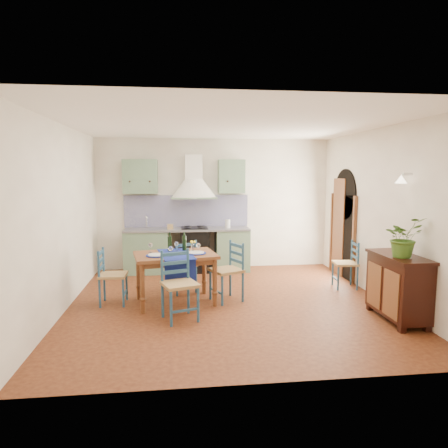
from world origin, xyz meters
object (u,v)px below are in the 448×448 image
(dining_table, at_px, (176,259))
(sideboard, at_px, (398,285))
(potted_plant, at_px, (404,237))
(chair_near, at_px, (179,284))

(dining_table, bearing_deg, sideboard, -20.01)
(dining_table, xyz_separation_m, sideboard, (3.09, -1.13, -0.20))
(dining_table, xyz_separation_m, potted_plant, (3.05, -1.27, 0.50))
(potted_plant, bearing_deg, chair_near, 169.81)
(dining_table, bearing_deg, potted_plant, -22.65)
(chair_near, bearing_deg, dining_table, 93.62)
(sideboard, bearing_deg, chair_near, 172.64)
(chair_near, height_order, potted_plant, potted_plant)
(dining_table, relative_size, chair_near, 1.41)
(chair_near, distance_m, sideboard, 3.07)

